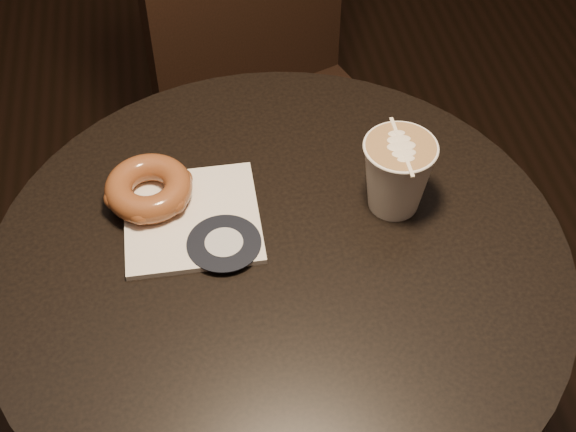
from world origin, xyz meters
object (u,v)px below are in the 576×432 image
at_px(cafe_table, 281,346).
at_px(latte_cup, 397,176).
at_px(chair, 271,77).
at_px(doughnut, 149,188).
at_px(pastry_bag, 192,218).

bearing_deg(cafe_table, latte_cup, 21.48).
height_order(chair, doughnut, chair).
relative_size(cafe_table, chair, 0.76).
xyz_separation_m(chair, latte_cup, (0.08, -0.52, 0.25)).
distance_m(chair, doughnut, 0.56).
bearing_deg(pastry_bag, cafe_table, -36.08).
relative_size(chair, latte_cup, 9.93).
bearing_deg(doughnut, latte_cup, -9.59).
bearing_deg(doughnut, pastry_bag, -38.62).
bearing_deg(chair, pastry_bag, -129.73).
xyz_separation_m(pastry_bag, doughnut, (-0.05, 0.04, 0.02)).
height_order(cafe_table, doughnut, doughnut).
bearing_deg(cafe_table, pastry_bag, 143.60).
distance_m(cafe_table, latte_cup, 0.30).
xyz_separation_m(chair, doughnut, (-0.22, -0.47, 0.22)).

